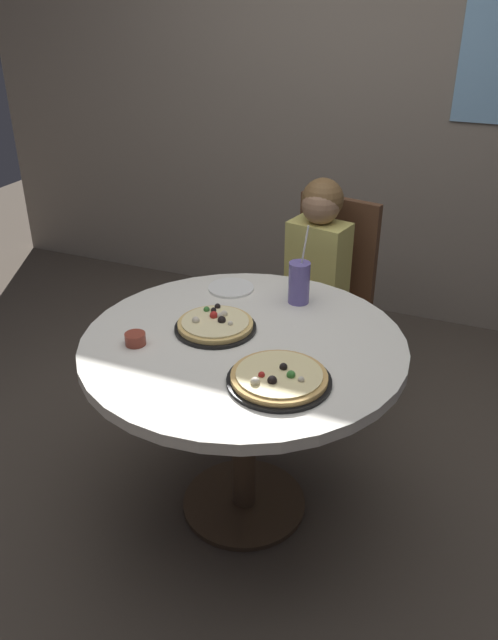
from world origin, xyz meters
TOP-DOWN VIEW (x-y plane):
  - ground_plane at (0.00, 0.00)m, footprint 8.00×8.00m
  - wall_with_window at (0.01, 1.94)m, footprint 5.20×0.14m
  - dining_table at (0.00, 0.00)m, footprint 1.11×1.11m
  - chair_wooden at (0.02, 0.96)m, footprint 0.47×0.47m
  - diner_child at (-0.01, 0.78)m, footprint 0.32×0.43m
  - pizza_veggie at (0.20, -0.20)m, footprint 0.32×0.32m
  - pizza_cheese at (-0.12, 0.03)m, footprint 0.29×0.29m
  - soda_cup at (0.08, 0.34)m, footprint 0.08×0.08m
  - sauce_bowl at (-0.32, -0.17)m, footprint 0.07×0.07m
  - plate_small at (-0.20, 0.35)m, footprint 0.18×0.18m

SIDE VIEW (x-z plane):
  - ground_plane at x=0.00m, z-range 0.00..0.00m
  - diner_child at x=-0.01m, z-range -0.06..1.02m
  - chair_wooden at x=0.02m, z-range 0.06..1.01m
  - dining_table at x=0.00m, z-range 0.26..1.01m
  - plate_small at x=-0.20m, z-range 0.75..0.76m
  - pizza_veggie at x=0.20m, z-range 0.74..0.79m
  - pizza_cheese at x=-0.12m, z-range 0.74..0.79m
  - sauce_bowl at x=-0.32m, z-range 0.75..0.79m
  - soda_cup at x=0.08m, z-range 0.68..0.98m
  - wall_with_window at x=0.01m, z-range 0.00..2.90m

